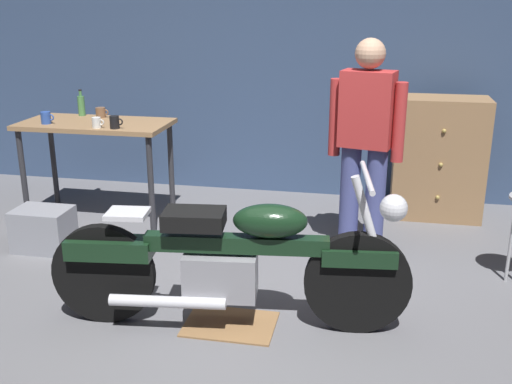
{
  "coord_description": "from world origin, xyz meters",
  "views": [
    {
      "loc": [
        0.77,
        -3.23,
        1.95
      ],
      "look_at": [
        -0.01,
        0.7,
        0.65
      ],
      "focal_mm": 42.51,
      "sensor_mm": 36.0,
      "label": 1
    }
  ],
  "objects_px": {
    "wooden_dresser": "(439,158)",
    "storage_bin": "(44,229)",
    "motorcycle": "(231,259)",
    "mug_blue_enamel": "(46,118)",
    "bottle": "(81,105)",
    "mug_brown_stoneware": "(101,112)",
    "mug_black_matte": "(115,122)",
    "person_standing": "(365,140)",
    "mug_white_ceramic": "(97,123)"
  },
  "relations": [
    {
      "from": "motorcycle",
      "to": "mug_white_ceramic",
      "type": "relative_size",
      "value": 20.63
    },
    {
      "from": "mug_blue_enamel",
      "to": "bottle",
      "type": "distance_m",
      "value": 0.43
    },
    {
      "from": "mug_blue_enamel",
      "to": "mug_brown_stoneware",
      "type": "relative_size",
      "value": 0.99
    },
    {
      "from": "mug_blue_enamel",
      "to": "wooden_dresser",
      "type": "bearing_deg",
      "value": 13.96
    },
    {
      "from": "storage_bin",
      "to": "mug_black_matte",
      "type": "xyz_separation_m",
      "value": [
        0.44,
        0.52,
        0.78
      ]
    },
    {
      "from": "mug_blue_enamel",
      "to": "mug_brown_stoneware",
      "type": "distance_m",
      "value": 0.49
    },
    {
      "from": "mug_black_matte",
      "to": "mug_brown_stoneware",
      "type": "height_order",
      "value": "mug_black_matte"
    },
    {
      "from": "motorcycle",
      "to": "storage_bin",
      "type": "xyz_separation_m",
      "value": [
        -1.76,
        0.87,
        -0.28
      ]
    },
    {
      "from": "motorcycle",
      "to": "mug_black_matte",
      "type": "relative_size",
      "value": 19.19
    },
    {
      "from": "mug_black_matte",
      "to": "mug_blue_enamel",
      "type": "relative_size",
      "value": 0.96
    },
    {
      "from": "storage_bin",
      "to": "mug_black_matte",
      "type": "distance_m",
      "value": 1.04
    },
    {
      "from": "person_standing",
      "to": "mug_white_ceramic",
      "type": "distance_m",
      "value": 2.22
    },
    {
      "from": "wooden_dresser",
      "to": "storage_bin",
      "type": "xyz_separation_m",
      "value": [
        -3.14,
        -1.43,
        -0.38
      ]
    },
    {
      "from": "mug_white_ceramic",
      "to": "bottle",
      "type": "xyz_separation_m",
      "value": [
        -0.38,
        0.48,
        0.05
      ]
    },
    {
      "from": "wooden_dresser",
      "to": "person_standing",
      "type": "bearing_deg",
      "value": -121.61
    },
    {
      "from": "person_standing",
      "to": "mug_blue_enamel",
      "type": "relative_size",
      "value": 14.1
    },
    {
      "from": "mug_black_matte",
      "to": "mug_blue_enamel",
      "type": "bearing_deg",
      "value": 173.83
    },
    {
      "from": "motorcycle",
      "to": "wooden_dresser",
      "type": "height_order",
      "value": "wooden_dresser"
    },
    {
      "from": "wooden_dresser",
      "to": "storage_bin",
      "type": "height_order",
      "value": "wooden_dresser"
    },
    {
      "from": "storage_bin",
      "to": "bottle",
      "type": "height_order",
      "value": "bottle"
    },
    {
      "from": "storage_bin",
      "to": "mug_white_ceramic",
      "type": "distance_m",
      "value": 0.97
    },
    {
      "from": "bottle",
      "to": "person_standing",
      "type": "bearing_deg",
      "value": -13.45
    },
    {
      "from": "mug_brown_stoneware",
      "to": "storage_bin",
      "type": "bearing_deg",
      "value": -96.95
    },
    {
      "from": "mug_white_ceramic",
      "to": "mug_blue_enamel",
      "type": "relative_size",
      "value": 0.89
    },
    {
      "from": "person_standing",
      "to": "mug_brown_stoneware",
      "type": "height_order",
      "value": "person_standing"
    },
    {
      "from": "mug_blue_enamel",
      "to": "bottle",
      "type": "relative_size",
      "value": 0.49
    },
    {
      "from": "storage_bin",
      "to": "motorcycle",
      "type": "bearing_deg",
      "value": -26.29
    },
    {
      "from": "mug_white_ceramic",
      "to": "mug_brown_stoneware",
      "type": "xyz_separation_m",
      "value": [
        -0.17,
        0.43,
        0.0
      ]
    },
    {
      "from": "person_standing",
      "to": "bottle",
      "type": "height_order",
      "value": "person_standing"
    },
    {
      "from": "bottle",
      "to": "mug_white_ceramic",
      "type": "bearing_deg",
      "value": -52.01
    },
    {
      "from": "person_standing",
      "to": "storage_bin",
      "type": "distance_m",
      "value": 2.63
    },
    {
      "from": "wooden_dresser",
      "to": "mug_black_matte",
      "type": "xyz_separation_m",
      "value": [
        -2.7,
        -0.91,
        0.4
      ]
    },
    {
      "from": "mug_black_matte",
      "to": "mug_white_ceramic",
      "type": "relative_size",
      "value": 1.07
    },
    {
      "from": "wooden_dresser",
      "to": "mug_blue_enamel",
      "type": "height_order",
      "value": "wooden_dresser"
    },
    {
      "from": "motorcycle",
      "to": "storage_bin",
      "type": "bearing_deg",
      "value": 147.05
    },
    {
      "from": "mug_white_ceramic",
      "to": "mug_blue_enamel",
      "type": "xyz_separation_m",
      "value": [
        -0.5,
        0.08,
        0.01
      ]
    },
    {
      "from": "motorcycle",
      "to": "person_standing",
      "type": "xyz_separation_m",
      "value": [
        0.74,
        1.25,
        0.48
      ]
    },
    {
      "from": "person_standing",
      "to": "storage_bin",
      "type": "bearing_deg",
      "value": 21.29
    },
    {
      "from": "bottle",
      "to": "wooden_dresser",
      "type": "bearing_deg",
      "value": 7.61
    },
    {
      "from": "mug_black_matte",
      "to": "mug_blue_enamel",
      "type": "xyz_separation_m",
      "value": [
        -0.66,
        0.07,
        -0.0
      ]
    },
    {
      "from": "wooden_dresser",
      "to": "motorcycle",
      "type": "bearing_deg",
      "value": -121.0
    },
    {
      "from": "motorcycle",
      "to": "wooden_dresser",
      "type": "xyz_separation_m",
      "value": [
        1.38,
        2.3,
        0.1
      ]
    },
    {
      "from": "motorcycle",
      "to": "storage_bin",
      "type": "height_order",
      "value": "motorcycle"
    },
    {
      "from": "motorcycle",
      "to": "bottle",
      "type": "xyz_separation_m",
      "value": [
        -1.85,
        1.87,
        0.55
      ]
    },
    {
      "from": "mug_black_matte",
      "to": "mug_white_ceramic",
      "type": "xyz_separation_m",
      "value": [
        -0.16,
        -0.01,
        -0.01
      ]
    },
    {
      "from": "motorcycle",
      "to": "bottle",
      "type": "relative_size",
      "value": 9.06
    },
    {
      "from": "mug_blue_enamel",
      "to": "mug_brown_stoneware",
      "type": "bearing_deg",
      "value": 46.52
    },
    {
      "from": "mug_black_matte",
      "to": "mug_white_ceramic",
      "type": "distance_m",
      "value": 0.16
    },
    {
      "from": "motorcycle",
      "to": "wooden_dresser",
      "type": "bearing_deg",
      "value": 52.33
    },
    {
      "from": "mug_black_matte",
      "to": "mug_brown_stoneware",
      "type": "relative_size",
      "value": 0.95
    }
  ]
}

